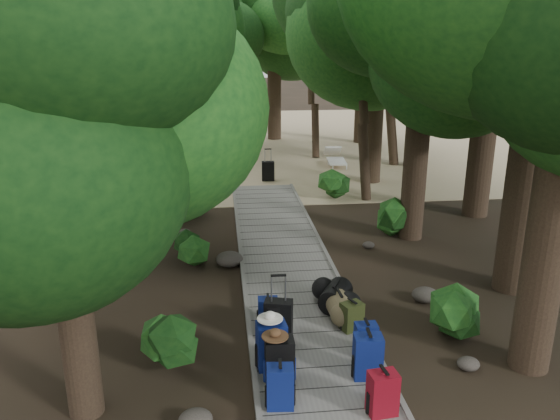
{
  "coord_description": "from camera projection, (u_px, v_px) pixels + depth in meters",
  "views": [
    {
      "loc": [
        -1.34,
        -10.39,
        4.77
      ],
      "look_at": [
        -0.03,
        1.48,
        1.0
      ],
      "focal_mm": 35.0,
      "sensor_mm": 36.0,
      "label": 1
    }
  ],
  "objects": [
    {
      "name": "ground",
      "position": [
        289.0,
        277.0,
        11.43
      ],
      "size": [
        120.0,
        120.0,
        0.0
      ],
      "primitive_type": "plane",
      "color": "#2E2117",
      "rests_on": "ground"
    },
    {
      "name": "sand_beach",
      "position": [
        248.0,
        140.0,
        26.59
      ],
      "size": [
        40.0,
        22.0,
        0.02
      ],
      "primitive_type": "cube",
      "color": "tan",
      "rests_on": "ground"
    },
    {
      "name": "boardwalk",
      "position": [
        283.0,
        256.0,
        12.35
      ],
      "size": [
        2.0,
        12.0,
        0.12
      ],
      "primitive_type": "cube",
      "color": "slate",
      "rests_on": "ground"
    },
    {
      "name": "backpack_left_a",
      "position": [
        280.0,
        385.0,
        7.12
      ],
      "size": [
        0.37,
        0.27,
        0.66
      ],
      "primitive_type": null,
      "rotation": [
        0.0,
        0.0,
        -0.08
      ],
      "color": "navy",
      "rests_on": "boardwalk"
    },
    {
      "name": "backpack_left_b",
      "position": [
        280.0,
        358.0,
        7.64
      ],
      "size": [
        0.41,
        0.29,
        0.75
      ],
      "primitive_type": null,
      "rotation": [
        0.0,
        0.0,
        -0.01
      ],
      "color": "black",
      "rests_on": "boardwalk"
    },
    {
      "name": "backpack_left_c",
      "position": [
        272.0,
        343.0,
        7.97
      ],
      "size": [
        0.46,
        0.35,
        0.8
      ],
      "primitive_type": null,
      "rotation": [
        0.0,
        0.0,
        0.1
      ],
      "color": "navy",
      "rests_on": "boardwalk"
    },
    {
      "name": "backpack_left_d",
      "position": [
        268.0,
        309.0,
        9.25
      ],
      "size": [
        0.34,
        0.25,
        0.51
      ],
      "primitive_type": null,
      "rotation": [
        0.0,
        0.0,
        -0.04
      ],
      "color": "navy",
      "rests_on": "boardwalk"
    },
    {
      "name": "backpack_right_a",
      "position": [
        383.0,
        391.0,
        6.99
      ],
      "size": [
        0.4,
        0.31,
        0.66
      ],
      "primitive_type": null,
      "rotation": [
        0.0,
        0.0,
        0.13
      ],
      "color": "maroon",
      "rests_on": "boardwalk"
    },
    {
      "name": "backpack_right_b",
      "position": [
        368.0,
        354.0,
        7.75
      ],
      "size": [
        0.42,
        0.31,
        0.72
      ],
      "primitive_type": null,
      "rotation": [
        0.0,
        0.0,
        -0.07
      ],
      "color": "navy",
      "rests_on": "boardwalk"
    },
    {
      "name": "backpack_right_c",
      "position": [
        366.0,
        338.0,
        8.32
      ],
      "size": [
        0.34,
        0.24,
        0.57
      ],
      "primitive_type": null,
      "rotation": [
        0.0,
        0.0,
        -0.0
      ],
      "color": "navy",
      "rests_on": "boardwalk"
    },
    {
      "name": "backpack_right_d",
      "position": [
        352.0,
        315.0,
        9.05
      ],
      "size": [
        0.42,
        0.37,
        0.53
      ],
      "primitive_type": null,
      "rotation": [
        0.0,
        0.0,
        0.39
      ],
      "color": "#2E3616",
      "rests_on": "boardwalk"
    },
    {
      "name": "duffel_right_khaki",
      "position": [
        339.0,
        305.0,
        9.47
      ],
      "size": [
        0.47,
        0.68,
        0.44
      ],
      "primitive_type": null,
      "rotation": [
        0.0,
        0.0,
        0.04
      ],
      "color": "brown",
      "rests_on": "boardwalk"
    },
    {
      "name": "duffel_right_black",
      "position": [
        336.0,
        296.0,
        9.8
      ],
      "size": [
        0.74,
        0.85,
        0.45
      ],
      "primitive_type": null,
      "rotation": [
        0.0,
        0.0,
        -0.49
      ],
      "color": "black",
      "rests_on": "boardwalk"
    },
    {
      "name": "suitcase_on_boardwalk",
      "position": [
        278.0,
        320.0,
        8.72
      ],
      "size": [
        0.49,
        0.35,
        0.68
      ],
      "primitive_type": null,
      "rotation": [
        0.0,
        0.0,
        -0.26
      ],
      "color": "black",
      "rests_on": "boardwalk"
    },
    {
      "name": "lone_suitcase_on_sand",
      "position": [
        268.0,
        171.0,
        18.95
      ],
      "size": [
        0.44,
        0.26,
        0.67
      ],
      "primitive_type": null,
      "rotation": [
        0.0,
        0.0,
        -0.05
      ],
      "color": "black",
      "rests_on": "sand_beach"
    },
    {
      "name": "hat_brown",
      "position": [
        275.0,
        333.0,
        7.46
      ],
      "size": [
        0.37,
        0.37,
        0.11
      ],
      "primitive_type": null,
      "color": "#51351E",
      "rests_on": "backpack_left_b"
    },
    {
      "name": "hat_white",
      "position": [
        270.0,
        315.0,
        7.83
      ],
      "size": [
        0.38,
        0.38,
        0.13
      ],
      "primitive_type": null,
      "color": "silver",
      "rests_on": "backpack_left_c"
    },
    {
      "name": "kayak",
      "position": [
        152.0,
        168.0,
        20.21
      ],
      "size": [
        1.35,
        2.85,
        0.28
      ],
      "primitive_type": "ellipsoid",
      "rotation": [
        0.0,
        0.0,
        -0.28
      ],
      "color": "#AE320E",
      "rests_on": "sand_beach"
    },
    {
      "name": "sun_lounger",
      "position": [
        337.0,
        158.0,
        21.08
      ],
      "size": [
        0.85,
        2.12,
        0.67
      ],
      "primitive_type": null,
      "rotation": [
        0.0,
        0.0,
        -0.09
      ],
      "color": "silver",
      "rests_on": "sand_beach"
    },
    {
      "name": "tree_right_b",
      "position": [
        547.0,
        24.0,
        9.39
      ],
      "size": [
        5.61,
        5.61,
        10.01
      ],
      "primitive_type": null,
      "color": "black",
      "rests_on": "ground"
    },
    {
      "name": "tree_right_c",
      "position": [
        423.0,
        67.0,
        12.45
      ],
      "size": [
        4.78,
        4.78,
        8.27
      ],
      "primitive_type": null,
      "color": "black",
      "rests_on": "ground"
    },
    {
      "name": "tree_right_d",
      "position": [
        495.0,
        32.0,
        13.95
      ],
      "size": [
        5.35,
        5.35,
        9.82
      ],
      "primitive_type": null,
      "color": "black",
      "rests_on": "ground"
    },
    {
      "name": "tree_right_e",
      "position": [
        377.0,
        40.0,
        17.55
      ],
      "size": [
        5.25,
        5.25,
        9.45
      ],
      "primitive_type": null,
      "color": "black",
      "rests_on": "ground"
    },
    {
      "name": "tree_right_f",
      "position": [
        427.0,
        45.0,
        19.82
      ],
      "size": [
        5.08,
        5.08,
        9.07
      ],
      "primitive_type": null,
      "color": "black",
      "rests_on": "ground"
    },
    {
      "name": "tree_left_a",
      "position": [
        58.0,
        177.0,
        6.32
      ],
      "size": [
        3.89,
        3.89,
        6.48
      ],
      "primitive_type": null,
      "color": "black",
      "rests_on": "ground"
    },
    {
      "name": "tree_left_b",
      "position": [
        32.0,
        59.0,
        9.2
      ],
      "size": [
        4.93,
        4.93,
        8.88
      ],
      "primitive_type": null,
      "color": "black",
      "rests_on": "ground"
    },
    {
      "name": "tree_left_c",
      "position": [
        135.0,
        85.0,
        13.12
      ],
      "size": [
        4.24,
        4.24,
        7.38
      ],
      "primitive_type": null,
      "color": "black",
      "rests_on": "ground"
    },
    {
      "name": "tree_back_a",
      "position": [
        219.0,
        55.0,
        24.05
      ],
      "size": [
        4.67,
        4.67,
        8.09
      ],
      "primitive_type": null,
      "color": "black",
      "rests_on": "ground"
    },
    {
      "name": "tree_back_b",
      "position": [
        274.0,
        40.0,
        25.55
      ],
      "size": [
        5.25,
        5.25,
        9.37
      ],
      "primitive_type": null,
      "color": "black",
      "rests_on": "ground"
    },
    {
      "name": "tree_back_c",
      "position": [
        364.0,
        45.0,
        24.75
      ],
      "size": [
        4.96,
        4.96,
        8.93
      ],
      "primitive_type": null,
      "color": "black",
      "rests_on": "ground"
    },
    {
      "name": "tree_back_d",
      "position": [
        132.0,
        51.0,
        23.78
      ],
      "size": [
        5.06,
        5.06,
        8.43
      ],
      "primitive_type": null,
      "color": "black",
      "rests_on": "ground"
    },
    {
      "name": "palm_right_a",
      "position": [
        374.0,
        83.0,
        16.02
      ],
      "size": [
        4.11,
        4.11,
        7.01
      ],
      "primitive_type": null,
      "color": "#103B12",
      "rests_on": "ground"
    },
    {
      "name": "palm_right_b",
      "position": [
        399.0,
        38.0,
        20.33
      ],
      "size": [
        4.95,
        4.95,
        9.56
      ],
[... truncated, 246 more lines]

